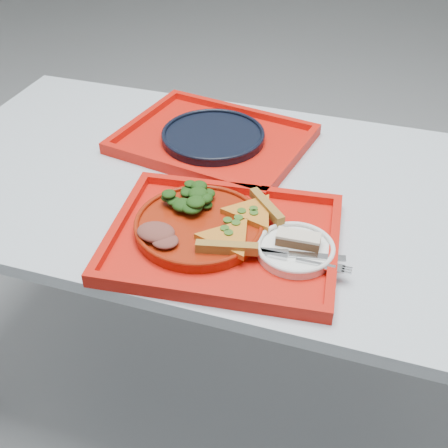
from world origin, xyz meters
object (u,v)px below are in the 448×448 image
Objects in this scene: dessert_bar at (298,239)px; dinner_plate at (199,227)px; navy_plate at (213,137)px; tray_main at (223,241)px; tray_far at (213,142)px.

dinner_plate is at bearing 178.17° from dessert_bar.
tray_main is at bearing -68.29° from navy_plate.
tray_main is 1.00× the size of tray_far.
navy_plate is (-0.09, 0.36, -0.00)m from dinner_plate.
tray_main is at bearing -58.20° from tray_far.
dinner_plate is at bearing -65.59° from tray_far.
navy_plate is at bearing 126.92° from dessert_bar.
tray_far is 0.37m from dinner_plate.
dinner_plate reaches higher than navy_plate.
tray_main is at bearing -177.62° from dessert_bar.
dinner_plate is (-0.05, 0.01, 0.02)m from tray_main.
navy_plate reaches higher than tray_main.
navy_plate is 0.46m from dessert_bar.
tray_far is 1.73× the size of dinner_plate.
tray_far is at bearing 126.92° from dessert_bar.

